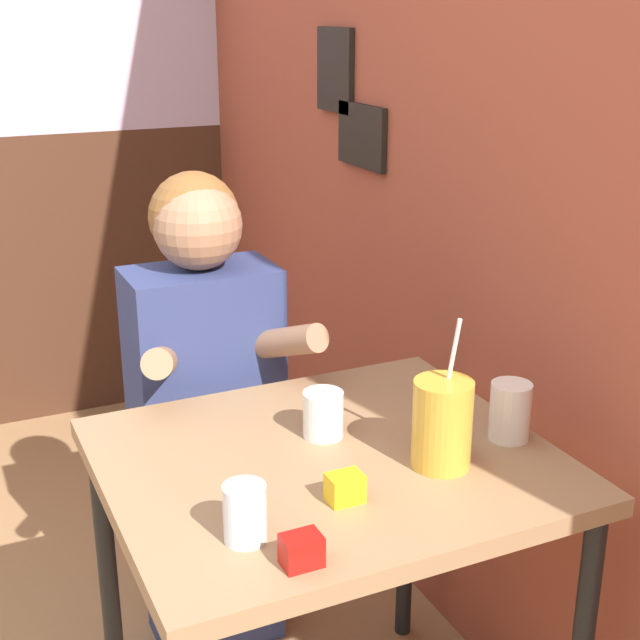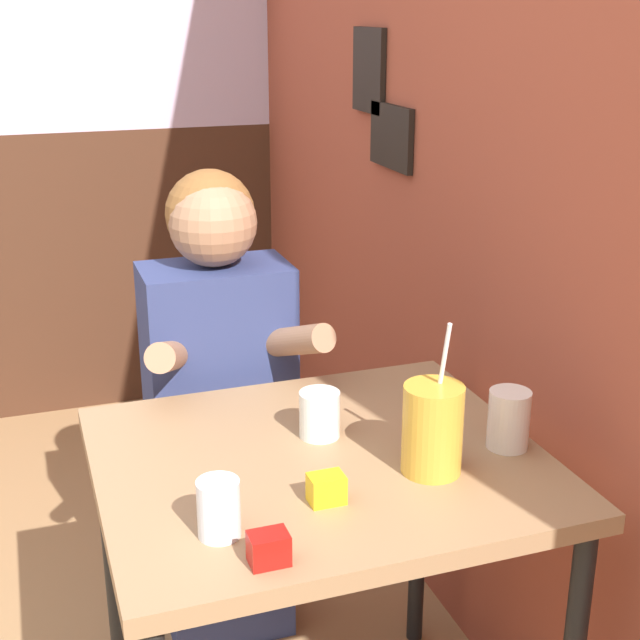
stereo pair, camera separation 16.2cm
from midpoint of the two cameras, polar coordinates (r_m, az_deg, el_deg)
brick_wall_right at (r=2.47m, az=1.32°, el=15.12°), size 0.08×4.37×2.70m
main_table at (r=1.71m, az=-2.26°, el=-11.23°), size 0.82×0.71×0.75m
person_seated at (r=2.15m, az=-9.44°, el=-5.88°), size 0.42×0.40×1.20m
cocktail_pitcher at (r=1.61m, az=4.96°, el=-6.69°), size 0.11×0.11×0.28m
glass_near_pitcher at (r=1.42m, az=-8.18°, el=-12.22°), size 0.07×0.07×0.10m
glass_center at (r=1.72m, az=-2.51°, el=-6.10°), size 0.08×0.08×0.09m
glass_far_side at (r=1.73m, az=9.46°, el=-5.83°), size 0.08×0.08×0.11m
condiment_ketchup at (r=1.37m, az=-4.70°, el=-14.58°), size 0.06×0.04×0.05m
condiment_mustard at (r=1.52m, az=-1.49°, el=-10.77°), size 0.06×0.04×0.05m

